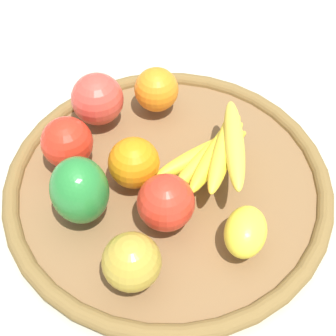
{
  "coord_description": "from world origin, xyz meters",
  "views": [
    {
      "loc": [
        0.28,
        -0.33,
        0.59
      ],
      "look_at": [
        0.0,
        0.0,
        0.05
      ],
      "focal_mm": 53.44,
      "sensor_mm": 36.0,
      "label": 1
    }
  ],
  "objects": [
    {
      "name": "lemon_0",
      "position": [
        0.14,
        -0.02,
        0.06
      ],
      "size": [
        0.08,
        0.09,
        0.05
      ],
      "primitive_type": "ellipsoid",
      "rotation": [
        0.0,
        0.0,
        5.13
      ],
      "color": "yellow",
      "rests_on": "basket"
    },
    {
      "name": "apple_3",
      "position": [
        -0.16,
        0.02,
        0.07
      ],
      "size": [
        0.1,
        0.1,
        0.08
      ],
      "primitive_type": "sphere",
      "rotation": [
        0.0,
        0.0,
        5.97
      ],
      "color": "#D44336",
      "rests_on": "basket"
    },
    {
      "name": "apple_1",
      "position": [
        0.07,
        -0.14,
        0.07
      ],
      "size": [
        0.08,
        0.08,
        0.07
      ],
      "primitive_type": "sphere",
      "rotation": [
        0.0,
        0.0,
        0.07
      ],
      "color": "#AC8E30",
      "rests_on": "basket"
    },
    {
      "name": "orange_0",
      "position": [
        -0.03,
        -0.03,
        0.07
      ],
      "size": [
        0.07,
        0.07,
        0.07
      ],
      "primitive_type": "sphere",
      "rotation": [
        0.0,
        0.0,
        3.08
      ],
      "color": "orange",
      "rests_on": "basket"
    },
    {
      "name": "banana_bunch",
      "position": [
        0.04,
        0.06,
        0.07
      ],
      "size": [
        0.14,
        0.16,
        0.07
      ],
      "color": "yellow",
      "rests_on": "basket"
    },
    {
      "name": "apple_0",
      "position": [
        -0.13,
        -0.07,
        0.07
      ],
      "size": [
        0.1,
        0.1,
        0.07
      ],
      "primitive_type": "sphere",
      "rotation": [
        0.0,
        0.0,
        4.21
      ],
      "color": "red",
      "rests_on": "basket"
    },
    {
      "name": "bell_pepper",
      "position": [
        -0.05,
        -0.12,
        0.08
      ],
      "size": [
        0.11,
        0.11,
        0.09
      ],
      "primitive_type": "ellipsoid",
      "rotation": [
        0.0,
        0.0,
        5.78
      ],
      "color": "#267D32",
      "rests_on": "basket"
    },
    {
      "name": "ground_plane",
      "position": [
        0.0,
        0.0,
        0.0
      ],
      "size": [
        2.4,
        2.4,
        0.0
      ],
      "primitive_type": "plane",
      "color": "#B8B69D",
      "rests_on": "ground"
    },
    {
      "name": "apple_2",
      "position": [
        0.04,
        -0.06,
        0.07
      ],
      "size": [
        0.09,
        0.09,
        0.07
      ],
      "primitive_type": "sphere",
      "rotation": [
        0.0,
        0.0,
        0.21
      ],
      "color": "red",
      "rests_on": "basket"
    },
    {
      "name": "basket",
      "position": [
        0.0,
        0.0,
        0.01
      ],
      "size": [
        0.47,
        0.47,
        0.03
      ],
      "color": "brown",
      "rests_on": "ground_plane"
    },
    {
      "name": "orange_1",
      "position": [
        -0.11,
        0.1,
        0.07
      ],
      "size": [
        0.07,
        0.07,
        0.07
      ],
      "primitive_type": "sphere",
      "rotation": [
        0.0,
        0.0,
        3.11
      ],
      "color": "orange",
      "rests_on": "basket"
    }
  ]
}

